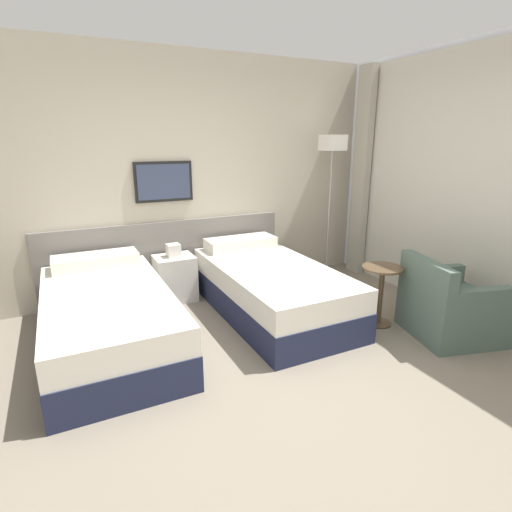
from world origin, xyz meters
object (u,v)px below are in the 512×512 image
at_px(nightstand, 175,277).
at_px(armchair, 449,309).
at_px(side_table, 381,285).
at_px(floor_lamp, 332,159).
at_px(bed_near_door, 108,317).
at_px(bed_near_window, 270,288).

xyz_separation_m(nightstand, armchair, (2.03, -1.97, -0.01)).
bearing_deg(side_table, floor_lamp, 75.54).
distance_m(bed_near_door, bed_near_window, 1.61).
relative_size(floor_lamp, side_table, 3.06).
bearing_deg(floor_lamp, side_table, -104.46).
distance_m(bed_near_window, armchair, 1.72).
bearing_deg(bed_near_door, side_table, -16.76).
relative_size(bed_near_window, floor_lamp, 1.11).
bearing_deg(side_table, armchair, -48.92).
distance_m(bed_near_door, nightstand, 1.12).
xyz_separation_m(bed_near_window, nightstand, (-0.81, 0.77, 0.00)).
bearing_deg(bed_near_window, bed_near_door, 180.00).
height_order(side_table, armchair, armchair).
xyz_separation_m(bed_near_window, side_table, (0.82, -0.73, 0.14)).
distance_m(bed_near_door, floor_lamp, 3.12).
relative_size(bed_near_window, armchair, 2.29).
bearing_deg(floor_lamp, nightstand, 175.66).
bearing_deg(nightstand, bed_near_door, -136.32).
bearing_deg(side_table, nightstand, 137.30).
bearing_deg(bed_near_window, floor_lamp, 27.87).
distance_m(bed_near_window, side_table, 1.11).
height_order(bed_near_door, armchair, armchair).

